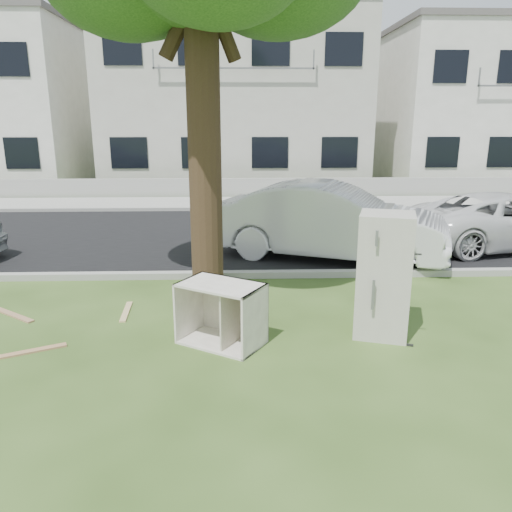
{
  "coord_description": "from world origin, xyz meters",
  "views": [
    {
      "loc": [
        0.16,
        -6.46,
        2.87
      ],
      "look_at": [
        0.39,
        0.6,
        0.93
      ],
      "focal_mm": 35.0,
      "sensor_mm": 36.0,
      "label": 1
    }
  ],
  "objects_px": {
    "car_right": "(509,221)",
    "fridge": "(384,275)",
    "cabinet": "(221,314)",
    "car_center": "(330,221)"
  },
  "relations": [
    {
      "from": "car_right",
      "to": "fridge",
      "type": "bearing_deg",
      "value": 129.17
    },
    {
      "from": "fridge",
      "to": "cabinet",
      "type": "height_order",
      "value": "fridge"
    },
    {
      "from": "cabinet",
      "to": "car_center",
      "type": "height_order",
      "value": "car_center"
    },
    {
      "from": "fridge",
      "to": "car_right",
      "type": "xyz_separation_m",
      "value": [
        4.25,
        4.7,
        -0.22
      ]
    },
    {
      "from": "fridge",
      "to": "car_center",
      "type": "xyz_separation_m",
      "value": [
        -0.03,
        3.92,
        -0.05
      ]
    },
    {
      "from": "fridge",
      "to": "car_center",
      "type": "distance_m",
      "value": 3.92
    },
    {
      "from": "car_center",
      "to": "cabinet",
      "type": "bearing_deg",
      "value": 174.07
    },
    {
      "from": "cabinet",
      "to": "car_center",
      "type": "bearing_deg",
      "value": 94.13
    },
    {
      "from": "cabinet",
      "to": "car_right",
      "type": "bearing_deg",
      "value": 68.97
    },
    {
      "from": "cabinet",
      "to": "car_center",
      "type": "xyz_separation_m",
      "value": [
        2.15,
        4.14,
        0.38
      ]
    }
  ]
}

